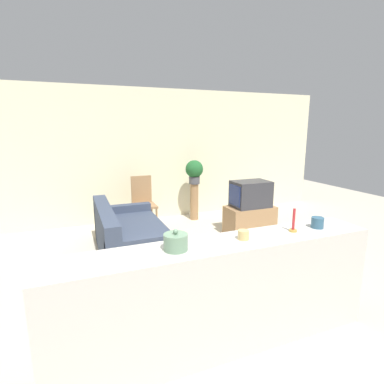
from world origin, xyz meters
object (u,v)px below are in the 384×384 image
Objects in this scene: wooden_chair at (143,200)px; potted_plant at (194,171)px; television at (250,194)px; couch at (130,238)px; decorative_bowl at (176,242)px.

wooden_chair is 2.05× the size of potted_plant.
wooden_chair reaches higher than television.
decorative_bowl reaches higher than couch.
television is at bearing 3.48° from couch.
couch is at bearing -111.44° from wooden_chair.
television is at bearing -64.59° from potted_plant.
potted_plant is (1.61, 1.36, 0.77)m from couch.
decorative_bowl is at bearing -90.56° from couch.
couch is 1.37m from wooden_chair.
wooden_chair is (-1.70, 1.12, -0.21)m from television.
television is 0.66× the size of wooden_chair.
potted_plant is at bearing 115.41° from television.
potted_plant is at bearing 40.19° from couch.
couch is 2.24m from television.
couch is at bearing -176.52° from television.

